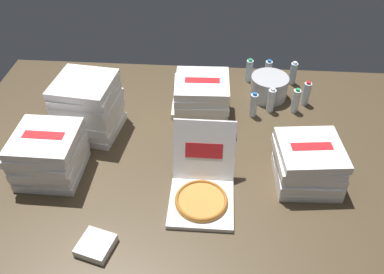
{
  "coord_description": "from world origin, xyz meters",
  "views": [
    {
      "loc": [
        0.18,
        -1.84,
        1.83
      ],
      "look_at": [
        0.04,
        0.1,
        0.14
      ],
      "focal_mm": 37.58,
      "sensor_mm": 36.0,
      "label": 1
    }
  ],
  "objects_px": {
    "pizza_stack_right_far": "(88,107)",
    "water_bottle_2": "(293,73)",
    "pizza_stack_right_near": "(48,155)",
    "water_bottle_5": "(306,94)",
    "water_bottle_3": "(249,70)",
    "pizza_stack_left_mid": "(308,163)",
    "open_pizza_box": "(202,186)",
    "water_bottle_0": "(271,100)",
    "ice_bucket": "(269,87)",
    "pizza_stack_right_mid": "(201,99)",
    "water_bottle_4": "(268,71)",
    "water_bottle_1": "(296,101)",
    "water_bottle_6": "(253,105)",
    "napkin_pile": "(96,245)"
  },
  "relations": [
    {
      "from": "water_bottle_5",
      "to": "napkin_pile",
      "type": "xyz_separation_m",
      "value": [
        -1.27,
        -1.38,
        -0.07
      ]
    },
    {
      "from": "napkin_pile",
      "to": "ice_bucket",
      "type": "bearing_deg",
      "value": 55.61
    },
    {
      "from": "pizza_stack_right_near",
      "to": "water_bottle_1",
      "type": "relative_size",
      "value": 2.04
    },
    {
      "from": "open_pizza_box",
      "to": "pizza_stack_left_mid",
      "type": "relative_size",
      "value": 1.25
    },
    {
      "from": "pizza_stack_right_mid",
      "to": "pizza_stack_right_near",
      "type": "bearing_deg",
      "value": -144.44
    },
    {
      "from": "open_pizza_box",
      "to": "water_bottle_0",
      "type": "bearing_deg",
      "value": 61.85
    },
    {
      "from": "open_pizza_box",
      "to": "pizza_stack_right_near",
      "type": "relative_size",
      "value": 1.28
    },
    {
      "from": "ice_bucket",
      "to": "water_bottle_1",
      "type": "relative_size",
      "value": 1.44
    },
    {
      "from": "water_bottle_4",
      "to": "water_bottle_6",
      "type": "xyz_separation_m",
      "value": [
        -0.14,
        -0.47,
        0.0
      ]
    },
    {
      "from": "water_bottle_1",
      "to": "pizza_stack_right_far",
      "type": "bearing_deg",
      "value": -167.16
    },
    {
      "from": "water_bottle_0",
      "to": "water_bottle_5",
      "type": "bearing_deg",
      "value": 21.52
    },
    {
      "from": "water_bottle_3",
      "to": "water_bottle_5",
      "type": "relative_size",
      "value": 1.0
    },
    {
      "from": "water_bottle_4",
      "to": "napkin_pile",
      "type": "height_order",
      "value": "water_bottle_4"
    },
    {
      "from": "ice_bucket",
      "to": "water_bottle_0",
      "type": "relative_size",
      "value": 1.44
    },
    {
      "from": "pizza_stack_right_far",
      "to": "water_bottle_4",
      "type": "bearing_deg",
      "value": 29.69
    },
    {
      "from": "water_bottle_5",
      "to": "napkin_pile",
      "type": "height_order",
      "value": "water_bottle_5"
    },
    {
      "from": "water_bottle_2",
      "to": "open_pizza_box",
      "type": "bearing_deg",
      "value": -118.08
    },
    {
      "from": "open_pizza_box",
      "to": "ice_bucket",
      "type": "distance_m",
      "value": 1.14
    },
    {
      "from": "pizza_stack_right_far",
      "to": "water_bottle_2",
      "type": "height_order",
      "value": "pizza_stack_right_far"
    },
    {
      "from": "water_bottle_3",
      "to": "pizza_stack_left_mid",
      "type": "bearing_deg",
      "value": -74.15
    },
    {
      "from": "pizza_stack_right_near",
      "to": "water_bottle_4",
      "type": "bearing_deg",
      "value": 39.23
    },
    {
      "from": "water_bottle_0",
      "to": "water_bottle_6",
      "type": "distance_m",
      "value": 0.15
    },
    {
      "from": "pizza_stack_right_far",
      "to": "water_bottle_1",
      "type": "distance_m",
      "value": 1.48
    },
    {
      "from": "pizza_stack_right_near",
      "to": "water_bottle_1",
      "type": "bearing_deg",
      "value": 25.53
    },
    {
      "from": "pizza_stack_right_far",
      "to": "water_bottle_2",
      "type": "xyz_separation_m",
      "value": [
        1.47,
        0.71,
        -0.11
      ]
    },
    {
      "from": "water_bottle_1",
      "to": "water_bottle_4",
      "type": "distance_m",
      "value": 0.43
    },
    {
      "from": "water_bottle_3",
      "to": "water_bottle_6",
      "type": "bearing_deg",
      "value": -88.35
    },
    {
      "from": "open_pizza_box",
      "to": "water_bottle_6",
      "type": "height_order",
      "value": "open_pizza_box"
    },
    {
      "from": "pizza_stack_left_mid",
      "to": "water_bottle_1",
      "type": "bearing_deg",
      "value": 88.7
    },
    {
      "from": "pizza_stack_right_near",
      "to": "open_pizza_box",
      "type": "bearing_deg",
      "value": -7.09
    },
    {
      "from": "pizza_stack_right_far",
      "to": "water_bottle_2",
      "type": "bearing_deg",
      "value": 25.73
    },
    {
      "from": "pizza_stack_right_far",
      "to": "water_bottle_4",
      "type": "relative_size",
      "value": 2.17
    },
    {
      "from": "pizza_stack_right_near",
      "to": "water_bottle_5",
      "type": "relative_size",
      "value": 2.04
    },
    {
      "from": "pizza_stack_left_mid",
      "to": "water_bottle_0",
      "type": "distance_m",
      "value": 0.7
    },
    {
      "from": "napkin_pile",
      "to": "pizza_stack_right_far",
      "type": "bearing_deg",
      "value": 105.6
    },
    {
      "from": "water_bottle_4",
      "to": "water_bottle_5",
      "type": "xyz_separation_m",
      "value": [
        0.27,
        -0.3,
        0.0
      ]
    },
    {
      "from": "water_bottle_3",
      "to": "water_bottle_4",
      "type": "bearing_deg",
      "value": -1.33
    },
    {
      "from": "open_pizza_box",
      "to": "pizza_stack_right_mid",
      "type": "relative_size",
      "value": 1.28
    },
    {
      "from": "water_bottle_2",
      "to": "water_bottle_6",
      "type": "xyz_separation_m",
      "value": [
        -0.34,
        -0.45,
        0.0
      ]
    },
    {
      "from": "pizza_stack_left_mid",
      "to": "water_bottle_6",
      "type": "relative_size",
      "value": 2.1
    },
    {
      "from": "open_pizza_box",
      "to": "water_bottle_5",
      "type": "height_order",
      "value": "open_pizza_box"
    },
    {
      "from": "open_pizza_box",
      "to": "water_bottle_3",
      "type": "xyz_separation_m",
      "value": [
        0.32,
        1.27,
        0.01
      ]
    },
    {
      "from": "open_pizza_box",
      "to": "pizza_stack_right_near",
      "type": "distance_m",
      "value": 0.95
    },
    {
      "from": "pizza_stack_right_far",
      "to": "pizza_stack_right_mid",
      "type": "bearing_deg",
      "value": 15.62
    },
    {
      "from": "pizza_stack_right_near",
      "to": "water_bottle_2",
      "type": "height_order",
      "value": "pizza_stack_right_near"
    },
    {
      "from": "water_bottle_1",
      "to": "water_bottle_5",
      "type": "height_order",
      "value": "same"
    },
    {
      "from": "water_bottle_6",
      "to": "ice_bucket",
      "type": "bearing_deg",
      "value": 62.57
    },
    {
      "from": "pizza_stack_right_near",
      "to": "ice_bucket",
      "type": "xyz_separation_m",
      "value": [
        1.4,
        0.93,
        -0.07
      ]
    },
    {
      "from": "water_bottle_5",
      "to": "water_bottle_0",
      "type": "bearing_deg",
      "value": -158.48
    },
    {
      "from": "open_pizza_box",
      "to": "pizza_stack_right_mid",
      "type": "distance_m",
      "value": 0.76
    }
  ]
}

